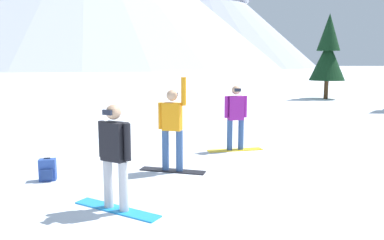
% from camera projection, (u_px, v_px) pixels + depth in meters
% --- Properties ---
extents(snowboarder_foreground, '(1.59, 0.83, 1.72)m').
position_uv_depth(snowboarder_foreground, '(115.00, 156.00, 5.86)').
color(snowboarder_foreground, '#1E8CD8').
rests_on(snowboarder_foreground, ground_plane).
extents(snowboarder_midground, '(1.48, 0.43, 2.06)m').
position_uv_depth(snowboarder_midground, '(172.00, 127.00, 8.02)').
color(snowboarder_midground, black).
rests_on(snowboarder_midground, ground_plane).
extents(snowboarder_background, '(1.52, 0.80, 1.77)m').
position_uv_depth(snowboarder_background, '(236.00, 116.00, 9.99)').
color(snowboarder_background, yellow).
rests_on(snowboarder_background, ground_plane).
extents(backpack_blue, '(0.37, 0.34, 0.47)m').
position_uv_depth(backpack_blue, '(48.00, 170.00, 7.49)').
color(backpack_blue, '#2D4C9E').
rests_on(backpack_blue, ground_plane).
extents(pine_tree_broad, '(2.30, 2.30, 5.60)m').
position_uv_depth(pine_tree_broad, '(328.00, 53.00, 24.54)').
color(pine_tree_broad, '#472D19').
rests_on(pine_tree_broad, ground_plane).
extents(peak_west_ridge, '(137.25, 137.25, 60.63)m').
position_uv_depth(peak_west_ridge, '(194.00, 11.00, 209.70)').
color(peak_west_ridge, '#9EA3B2').
rests_on(peak_west_ridge, ground_plane).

